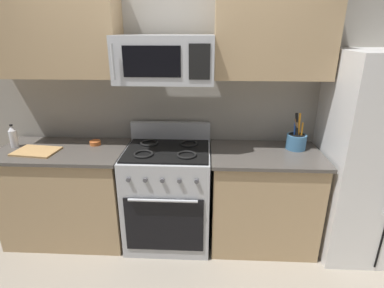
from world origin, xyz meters
name	(u,v)px	position (x,y,z in m)	size (l,w,h in m)	color
ground_plane	(160,286)	(0.00, 0.00, 0.00)	(16.00, 16.00, 0.00)	gray
wall_back	(171,98)	(0.00, 1.02, 1.30)	(8.00, 0.10, 2.60)	#9E998E
counter_left	(68,193)	(-0.96, 0.63, 0.46)	(1.14, 0.64, 0.91)	tan
range_oven	(168,194)	(0.00, 0.63, 0.47)	(0.76, 0.69, 1.09)	#B2B5BA
counter_right	(262,198)	(0.87, 0.63, 0.46)	(0.96, 0.64, 0.91)	tan
refrigerator	(374,158)	(1.78, 0.61, 0.89)	(0.81, 0.76, 1.78)	silver
microwave	(165,59)	(0.00, 0.66, 1.69)	(0.79, 0.44, 0.37)	#B2B5BA
upper_cabinets_left	(52,29)	(-0.96, 0.80, 1.92)	(1.13, 0.34, 0.79)	tan
upper_cabinets_right	(274,29)	(0.88, 0.80, 1.92)	(0.95, 0.34, 0.79)	tan
utensil_crock	(296,141)	(1.15, 0.74, 0.99)	(0.17, 0.17, 0.33)	teal
cutting_board	(36,151)	(-1.14, 0.55, 0.92)	(0.36, 0.25, 0.02)	tan
bottle_vinegar	(13,137)	(-1.41, 0.67, 1.01)	(0.07, 0.07, 0.21)	silver
prep_bowl	(95,143)	(-0.69, 0.75, 0.93)	(0.10, 0.10, 0.04)	#D1662D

